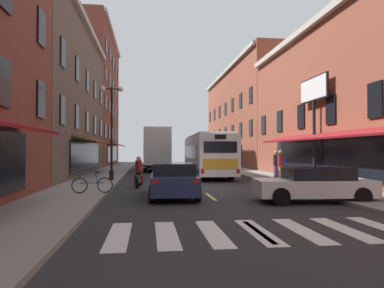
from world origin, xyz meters
name	(u,v)px	position (x,y,z in m)	size (l,w,h in m)	color
ground_plane	(199,189)	(0.00, 0.00, -0.05)	(34.80, 80.00, 0.10)	#28282B
lane_centre_dashes	(199,188)	(0.00, -0.25, 0.00)	(0.14, 73.90, 0.01)	#DBCC4C
crosswalk_near	(258,231)	(0.00, -10.00, 0.00)	(7.10, 2.80, 0.01)	silver
sidewalk_left	(82,188)	(-5.90, 0.00, 0.07)	(3.00, 80.00, 0.14)	gray
sidewalk_right	(306,185)	(5.90, 0.00, 0.07)	(3.00, 80.00, 0.14)	gray
billboard_sign	(314,101)	(7.05, 1.37, 4.88)	(0.40, 3.30, 6.14)	black
transit_bus	(207,154)	(1.89, 8.67, 1.65)	(2.90, 11.93, 3.14)	white
box_truck	(157,150)	(-1.74, 15.47, 2.05)	(2.59, 7.42, 4.01)	black
sedan_near	(314,184)	(3.62, -5.57, 0.67)	(4.48, 2.18, 1.30)	silver
sedan_mid	(153,160)	(-2.01, 26.44, 0.72)	(2.09, 4.75, 1.40)	black
sedan_far	(173,179)	(-1.58, -3.34, 0.73)	(2.07, 4.82, 1.43)	navy
motorcycle_rider	(139,174)	(-3.12, 0.84, 0.71)	(0.62, 2.07, 1.66)	black
bicycle_near	(92,185)	(-4.99, -2.79, 0.50)	(1.71, 0.48, 0.91)	black
pedestrian_near	(281,165)	(5.21, 1.91, 1.12)	(0.52, 0.36, 1.83)	#B29947
pedestrian_mid	(235,161)	(5.17, 12.84, 1.03)	(0.36, 0.36, 1.72)	navy
pedestrian_far	(276,164)	(5.76, 4.18, 1.07)	(0.36, 0.36, 1.79)	#66387F
street_lamp_twin	(112,128)	(-4.86, 3.88, 3.33)	(1.42, 0.32, 5.78)	black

